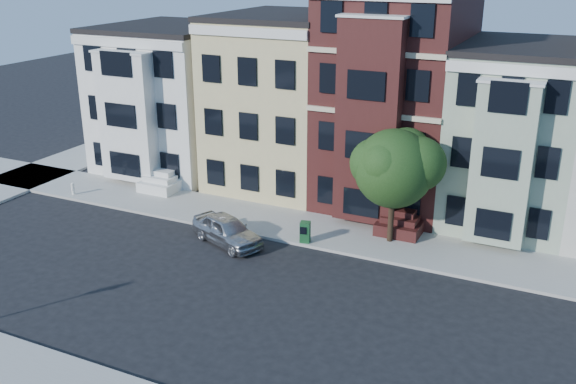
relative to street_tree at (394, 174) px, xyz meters
The scene contains 10 objects.
ground 9.18m from the street_tree, 102.39° to the right, with size 120.00×120.00×0.00m, color black.
far_sidewalk 4.01m from the street_tree, behind, with size 60.00×4.00×0.15m, color #9E9B93.
house_white 17.96m from the street_tree, 159.52° to the left, with size 8.00×9.00×9.00m, color white.
house_yellow 10.90m from the street_tree, 144.52° to the left, with size 7.00×9.00×10.00m, color #CFBD82.
house_brown 6.94m from the street_tree, 106.05° to the left, with size 7.00×9.00×12.00m, color #391513.
house_green 7.88m from the street_tree, 53.21° to the left, with size 6.00×9.00×9.00m, color #97A98E.
street_tree is the anchor object (origin of this frame).
parked_car 8.56m from the street_tree, 154.64° to the right, with size 1.70×4.21×1.44m, color #A2A4AA.
newspaper_box 5.14m from the street_tree, 152.72° to the right, with size 0.48×0.42×1.06m, color #1D582C.
fire_hydrant 19.15m from the street_tree, behind, with size 0.21×0.21×0.58m, color silver.
Camera 1 is at (9.67, -20.06, 13.40)m, focal length 40.00 mm.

